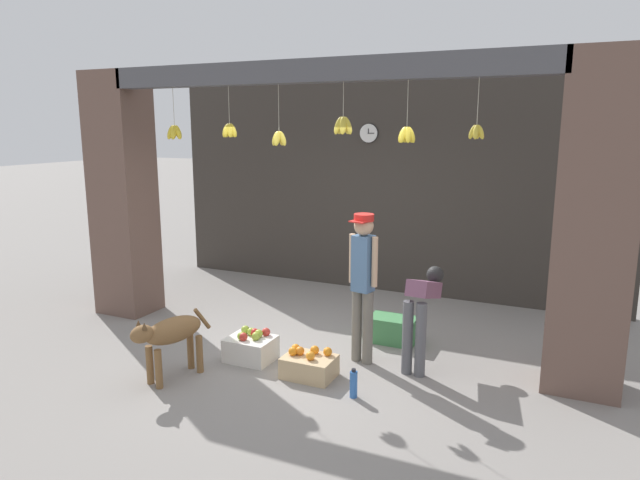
# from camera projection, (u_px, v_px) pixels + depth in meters

# --- Properties ---
(ground_plane) EXTENTS (60.00, 60.00, 0.00)m
(ground_plane) POSITION_uv_depth(u_px,v_px,m) (305.00, 351.00, 6.47)
(ground_plane) COLOR gray
(shop_back_wall) EXTENTS (6.99, 0.12, 3.19)m
(shop_back_wall) POSITION_uv_depth(u_px,v_px,m) (385.00, 187.00, 8.60)
(shop_back_wall) COLOR #38332D
(shop_back_wall) RESTS_ON ground_plane
(shop_pillar_left) EXTENTS (0.70, 0.60, 3.19)m
(shop_pillar_left) POSITION_uv_depth(u_px,v_px,m) (123.00, 196.00, 7.59)
(shop_pillar_left) COLOR brown
(shop_pillar_left) RESTS_ON ground_plane
(shop_pillar_right) EXTENTS (0.70, 0.60, 3.19)m
(shop_pillar_right) POSITION_uv_depth(u_px,v_px,m) (595.00, 227.00, 5.26)
(shop_pillar_right) COLOR brown
(shop_pillar_right) RESTS_ON ground_plane
(storefront_awning) EXTENTS (5.09, 0.29, 0.91)m
(storefront_awning) POSITION_uv_depth(u_px,v_px,m) (308.00, 75.00, 5.98)
(storefront_awning) COLOR #4C4C51
(dog) EXTENTS (0.43, 0.92, 0.70)m
(dog) POSITION_uv_depth(u_px,v_px,m) (170.00, 334.00, 5.67)
(dog) COLOR brown
(dog) RESTS_ON ground_plane
(shopkeeper) EXTENTS (0.34, 0.28, 1.62)m
(shopkeeper) POSITION_uv_depth(u_px,v_px,m) (363.00, 277.00, 6.00)
(shopkeeper) COLOR #6B665B
(shopkeeper) RESTS_ON ground_plane
(worker_stooping) EXTENTS (0.28, 0.78, 1.01)m
(worker_stooping) POSITION_uv_depth(u_px,v_px,m) (422.00, 307.00, 5.91)
(worker_stooping) COLOR #56565B
(worker_stooping) RESTS_ON ground_plane
(fruit_crate_oranges) EXTENTS (0.52, 0.38, 0.30)m
(fruit_crate_oranges) POSITION_uv_depth(u_px,v_px,m) (309.00, 365.00, 5.79)
(fruit_crate_oranges) COLOR tan
(fruit_crate_oranges) RESTS_ON ground_plane
(fruit_crate_apples) EXTENTS (0.50, 0.41, 0.34)m
(fruit_crate_apples) POSITION_uv_depth(u_px,v_px,m) (251.00, 347.00, 6.21)
(fruit_crate_apples) COLOR silver
(fruit_crate_apples) RESTS_ON ground_plane
(produce_box_green) EXTENTS (0.55, 0.35, 0.30)m
(produce_box_green) POSITION_uv_depth(u_px,v_px,m) (393.00, 329.00, 6.72)
(produce_box_green) COLOR #42844C
(produce_box_green) RESTS_ON ground_plane
(water_bottle) EXTENTS (0.07, 0.07, 0.29)m
(water_bottle) POSITION_uv_depth(u_px,v_px,m) (354.00, 384.00, 5.35)
(water_bottle) COLOR #2D60AD
(water_bottle) RESTS_ON ground_plane
(wall_clock) EXTENTS (0.29, 0.03, 0.29)m
(wall_clock) POSITION_uv_depth(u_px,v_px,m) (369.00, 133.00, 8.47)
(wall_clock) COLOR black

